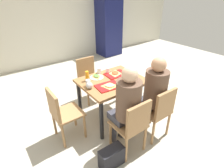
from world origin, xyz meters
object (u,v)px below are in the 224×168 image
object	(u,v)px
main_table	(112,86)
person_in_brown_jacket	(153,91)
plastic_cup_a	(99,71)
plastic_cup_b	(127,85)
paper_plate_near_edge	(128,82)
chair_near_left	(133,124)
pizza_slice_b	(115,73)
foil_bundle	(89,85)
chair_far_side	(88,76)
chair_left_end	(62,112)
plastic_cup_d	(108,70)
handbag	(112,157)
chair_near_right	(159,110)
tray_red_near	(108,86)
person_in_red	(126,103)
plastic_cup_c	(88,83)
tray_red_far	(116,74)
pizza_slice_c	(96,76)
condiment_bottle	(87,76)
soda_can	(131,70)
drink_fridge	(109,26)
pizza_slice_a	(110,85)
paper_plate_center	(97,77)

from	to	relation	value
main_table	person_in_brown_jacket	xyz separation A→B (m)	(0.25, -0.65, 0.12)
main_table	plastic_cup_a	bearing A→B (deg)	94.19
plastic_cup_b	paper_plate_near_edge	bearing A→B (deg)	43.95
chair_near_left	pizza_slice_b	xyz separation A→B (m)	(0.43, 0.93, 0.26)
plastic_cup_a	foil_bundle	size ratio (longest dim) A/B	1.00
chair_far_side	chair_left_end	distance (m)	1.19
chair_left_end	plastic_cup_d	bearing A→B (deg)	14.90
pizza_slice_b	plastic_cup_a	xyz separation A→B (m)	(-0.20, 0.20, 0.03)
pizza_slice_b	handbag	bearing A→B (deg)	-129.38
chair_left_end	plastic_cup_a	size ratio (longest dim) A/B	8.49
chair_near_right	person_in_brown_jacket	world-z (taller)	person_in_brown_jacket
main_table	tray_red_near	xyz separation A→B (m)	(-0.18, -0.14, 0.11)
chair_far_side	plastic_cup_a	world-z (taller)	chair_far_side
person_in_red	person_in_brown_jacket	distance (m)	0.50
plastic_cup_c	handbag	bearing A→B (deg)	-102.95
chair_far_side	plastic_cup_b	bearing A→B (deg)	-88.73
person_in_brown_jacket	tray_red_far	xyz separation A→B (m)	(-0.08, 0.77, -0.01)
pizza_slice_c	plastic_cup_b	size ratio (longest dim) A/B	2.33
person_in_red	condiment_bottle	bearing A→B (deg)	94.96
chair_left_end	person_in_red	xyz separation A→B (m)	(0.64, -0.65, 0.25)
pizza_slice_c	soda_can	distance (m)	0.62
main_table	chair_far_side	distance (m)	0.80
person_in_brown_jacket	drink_fridge	size ratio (longest dim) A/B	0.66
person_in_red	tray_red_far	bearing A→B (deg)	60.92
plastic_cup_a	soda_can	size ratio (longest dim) A/B	0.82
foil_bundle	drink_fridge	size ratio (longest dim) A/B	0.05
tray_red_far	pizza_slice_b	distance (m)	0.03
condiment_bottle	handbag	xyz separation A→B (m)	(-0.27, -1.03, -0.67)
handbag	pizza_slice_a	bearing A→B (deg)	55.63
pizza_slice_c	chair_left_end	bearing A→B (deg)	-161.50
main_table	drink_fridge	xyz separation A→B (m)	(1.98, 2.85, 0.33)
paper_plate_center	pizza_slice_a	xyz separation A→B (m)	(-0.01, -0.38, 0.02)
tray_red_far	pizza_slice_a	size ratio (longest dim) A/B	1.38
pizza_slice_a	soda_can	size ratio (longest dim) A/B	2.13
main_table	handbag	xyz separation A→B (m)	(-0.60, -0.80, -0.48)
tray_red_far	foil_bundle	xyz separation A→B (m)	(-0.60, -0.14, 0.04)
paper_plate_near_edge	plastic_cup_a	bearing A→B (deg)	107.28
main_table	plastic_cup_b	distance (m)	0.38
condiment_bottle	pizza_slice_c	bearing A→B (deg)	8.19
paper_plate_near_edge	plastic_cup_b	size ratio (longest dim) A/B	2.20
plastic_cup_c	drink_fridge	world-z (taller)	drink_fridge
main_table	plastic_cup_b	size ratio (longest dim) A/B	10.07
chair_near_left	drink_fridge	distance (m)	4.29
pizza_slice_c	soda_can	world-z (taller)	soda_can
chair_near_right	tray_red_far	xyz separation A→B (m)	(-0.08, 0.91, 0.24)
handbag	pizza_slice_b	bearing A→B (deg)	50.62
plastic_cup_c	chair_near_left	bearing A→B (deg)	-79.91
tray_red_far	drink_fridge	distance (m)	3.28
foil_bundle	main_table	bearing A→B (deg)	2.71
pizza_slice_b	plastic_cup_c	world-z (taller)	plastic_cup_c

